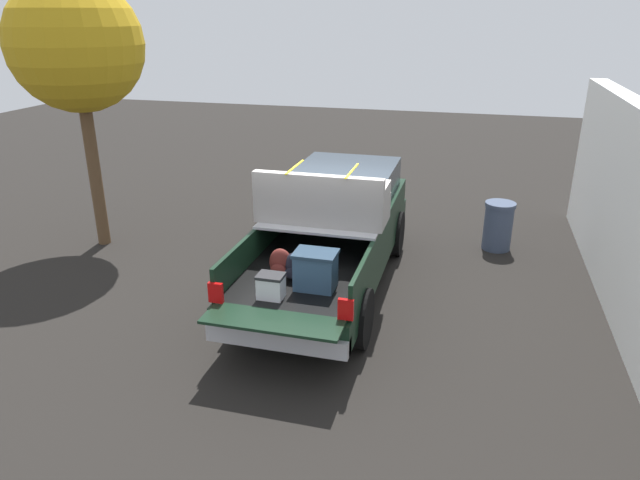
{
  "coord_description": "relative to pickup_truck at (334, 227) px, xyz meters",
  "views": [
    {
      "loc": [
        -8.81,
        -2.22,
        4.46
      ],
      "look_at": [
        -0.6,
        0.0,
        1.1
      ],
      "focal_mm": 32.23,
      "sensor_mm": 36.0,
      "label": 1
    }
  ],
  "objects": [
    {
      "name": "trash_can",
      "position": [
        2.21,
        -2.85,
        -0.48
      ],
      "size": [
        0.6,
        0.6,
        0.98
      ],
      "color": "#3F4C66",
      "rests_on": "ground_plane"
    },
    {
      "name": "pickup_truck",
      "position": [
        0.0,
        0.0,
        0.0
      ],
      "size": [
        6.05,
        2.06,
        2.23
      ],
      "color": "black",
      "rests_on": "ground_plane"
    },
    {
      "name": "tree_background",
      "position": [
        0.41,
        5.04,
        2.93
      ],
      "size": [
        2.47,
        2.47,
        5.17
      ],
      "color": "brown",
      "rests_on": "ground_plane"
    },
    {
      "name": "ground_plane",
      "position": [
        -0.36,
        0.0,
        -0.97
      ],
      "size": [
        40.0,
        40.0,
        0.0
      ],
      "primitive_type": "plane",
      "color": "black"
    }
  ]
}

